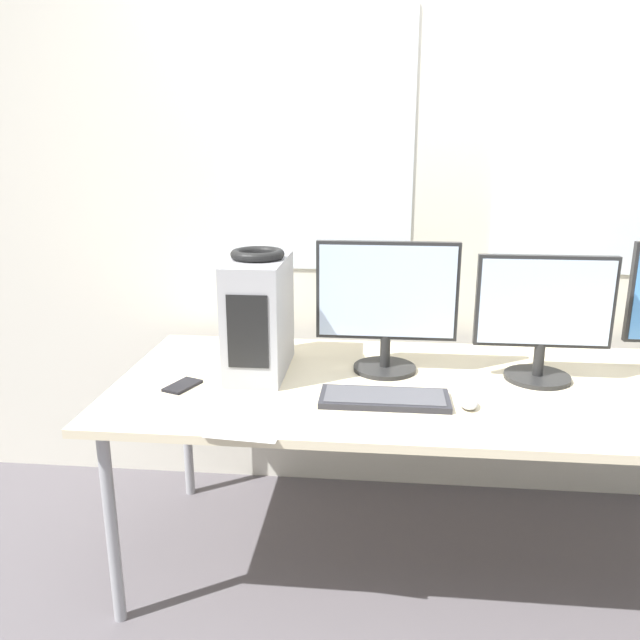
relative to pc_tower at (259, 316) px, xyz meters
The scene contains 10 objects.
wall_back 0.98m from the pc_tower, 36.49° to the left, with size 8.00×0.07×2.70m.
desk 0.75m from the pc_tower, ahead, with size 2.37×0.94×0.72m.
pc_tower is the anchor object (origin of this frame).
headphones 0.22m from the pc_tower, 90.00° to the left, with size 0.19×0.19×0.03m.
monitor_main 0.45m from the pc_tower, ahead, with size 0.50×0.23×0.47m.
monitor_right_near 0.98m from the pc_tower, ahead, with size 0.46×0.23×0.44m.
keyboard 0.55m from the pc_tower, 28.57° to the right, with size 0.41×0.17×0.02m.
mouse 0.78m from the pc_tower, 20.12° to the right, with size 0.06×0.10×0.03m.
cell_phone 0.36m from the pc_tower, 141.41° to the right, with size 0.12×0.15×0.01m.
paper_sheet_left 0.47m from the pc_tower, 81.97° to the right, with size 0.24×0.31×0.00m.
Camera 1 is at (-0.28, -1.56, 1.50)m, focal length 35.00 mm.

